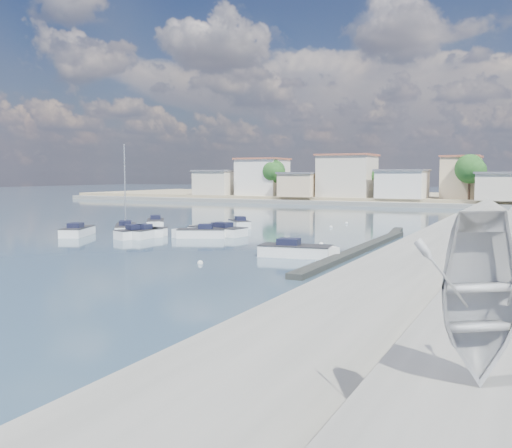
% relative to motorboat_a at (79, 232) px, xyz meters
% --- Properties ---
extents(ground, '(400.00, 400.00, 0.00)m').
position_rel_motorboat_a_xyz_m(ground, '(20.26, 30.85, -0.38)').
color(ground, '#293B52').
rests_on(ground, ground).
extents(breakwater, '(2.00, 31.02, 0.35)m').
position_rel_motorboat_a_xyz_m(breakwater, '(27.17, 3.54, -0.21)').
color(breakwater, black).
rests_on(breakwater, ground).
extents(far_shore_land, '(160.00, 40.00, 1.40)m').
position_rel_motorboat_a_xyz_m(far_shore_land, '(20.26, 82.85, 0.32)').
color(far_shore_land, gray).
rests_on(far_shore_land, ground).
extents(far_shore_quay, '(160.00, 2.50, 0.80)m').
position_rel_motorboat_a_xyz_m(far_shore_quay, '(20.26, 61.85, 0.02)').
color(far_shore_quay, slate).
rests_on(far_shore_quay, ground).
extents(far_town, '(113.01, 12.80, 8.35)m').
position_rel_motorboat_a_xyz_m(far_town, '(30.97, 67.77, 4.56)').
color(far_town, beige).
rests_on(far_town, far_shore_land).
extents(shore_trees, '(74.56, 38.32, 7.92)m').
position_rel_motorboat_a_xyz_m(shore_trees, '(28.60, 58.97, 5.84)').
color(shore_trees, '#38281E').
rests_on(shore_trees, ground).
extents(motorboat_a, '(3.76, 5.38, 1.48)m').
position_rel_motorboat_a_xyz_m(motorboat_a, '(0.00, 0.00, 0.00)').
color(motorboat_a, white).
rests_on(motorboat_a, ground).
extents(motorboat_b, '(3.13, 4.75, 1.48)m').
position_rel_motorboat_a_xyz_m(motorboat_b, '(6.68, 0.90, -0.00)').
color(motorboat_b, white).
rests_on(motorboat_b, ground).
extents(motorboat_c, '(6.45, 2.90, 1.48)m').
position_rel_motorboat_a_xyz_m(motorboat_c, '(11.51, 6.05, 0.00)').
color(motorboat_c, white).
rests_on(motorboat_c, ground).
extents(motorboat_d, '(4.82, 3.47, 1.48)m').
position_rel_motorboat_a_xyz_m(motorboat_d, '(11.28, 3.46, -0.00)').
color(motorboat_d, white).
rests_on(motorboat_d, ground).
extents(motorboat_e, '(1.80, 4.82, 1.48)m').
position_rel_motorboat_a_xyz_m(motorboat_e, '(6.96, 1.66, -0.00)').
color(motorboat_e, white).
rests_on(motorboat_e, ground).
extents(motorboat_f, '(3.90, 4.08, 1.48)m').
position_rel_motorboat_a_xyz_m(motorboat_f, '(9.92, 13.90, -0.00)').
color(motorboat_f, white).
rests_on(motorboat_f, ground).
extents(motorboat_g, '(4.19, 4.90, 1.48)m').
position_rel_motorboat_a_xyz_m(motorboat_g, '(1.44, 10.25, 0.00)').
color(motorboat_g, white).
rests_on(motorboat_g, ground).
extents(motorboat_h, '(5.78, 2.70, 1.48)m').
position_rel_motorboat_a_xyz_m(motorboat_h, '(24.17, -3.68, -0.00)').
color(motorboat_h, white).
rests_on(motorboat_h, ground).
extents(sailboat, '(4.99, 5.67, 9.00)m').
position_rel_motorboat_a_xyz_m(sailboat, '(2.32, 4.12, 0.04)').
color(sailboat, white).
rests_on(sailboat, ground).
extents(mooring_buoys, '(14.68, 34.54, 0.38)m').
position_rel_motorboat_a_xyz_m(mooring_buoys, '(24.34, 5.75, -0.33)').
color(mooring_buoys, silver).
rests_on(mooring_buoys, ground).
extents(overturned_dinghy, '(3.72, 3.30, 0.64)m').
position_rel_motorboat_a_xyz_m(overturned_dinghy, '(38.26, -29.51, 1.74)').
color(overturned_dinghy, '#A5A8AD').
rests_on(overturned_dinghy, seawall_walkway).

